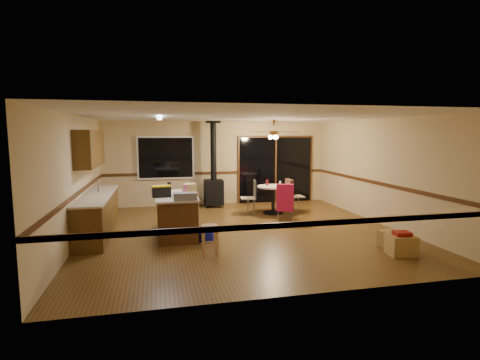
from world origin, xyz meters
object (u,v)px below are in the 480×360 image
object	(u,v)px
box_corner_a	(401,245)
box_corner_b	(390,239)
kitchen_island	(176,215)
blue_bucket	(206,234)
toolbox_grey	(185,196)
toolbox_black	(161,192)
chair_left	(252,193)
chair_near	(285,198)
chair_right	(290,192)
wood_stove	(214,183)
dining_table	(273,195)
box_under_window	(190,200)
bar_stool	(210,240)

from	to	relation	value
box_corner_a	box_corner_b	size ratio (longest dim) A/B	1.23
kitchen_island	blue_bucket	distance (m)	0.87
toolbox_grey	toolbox_black	distance (m)	0.66
chair_left	chair_near	size ratio (longest dim) A/B	0.74
toolbox_black	chair_right	bearing A→B (deg)	28.35
wood_stove	chair_near	bearing A→B (deg)	-55.94
toolbox_grey	chair_near	distance (m)	3.06
dining_table	box_under_window	size ratio (longest dim) A/B	1.69
kitchen_island	chair_left	size ratio (longest dim) A/B	3.26
toolbox_black	blue_bucket	world-z (taller)	toolbox_black
chair_near	box_corner_b	size ratio (longest dim) A/B	1.81
blue_bucket	chair_near	distance (m)	2.67
toolbox_grey	box_corner_b	world-z (taller)	toolbox_grey
kitchen_island	chair_left	distance (m)	2.81
kitchen_island	toolbox_grey	distance (m)	0.86
chair_right	bar_stool	bearing A→B (deg)	-130.14
blue_bucket	box_corner_a	distance (m)	3.80
bar_stool	box_corner_b	xyz separation A→B (m)	(3.57, -0.23, -0.13)
bar_stool	box_corner_b	size ratio (longest dim) A/B	1.47
kitchen_island	box_under_window	size ratio (longest dim) A/B	3.15
box_corner_b	dining_table	bearing A→B (deg)	110.84
wood_stove	bar_stool	bearing A→B (deg)	-99.67
chair_left	toolbox_black	bearing A→B (deg)	-141.42
box_corner_b	toolbox_grey	bearing A→B (deg)	164.35
chair_left	box_under_window	world-z (taller)	chair_left
chair_right	box_corner_a	xyz separation A→B (m)	(0.68, -4.02, -0.42)
toolbox_grey	dining_table	world-z (taller)	toolbox_grey
bar_stool	box_under_window	bearing A→B (deg)	89.26
kitchen_island	bar_stool	xyz separation A→B (m)	(0.52, -1.54, -0.17)
toolbox_grey	bar_stool	xyz separation A→B (m)	(0.37, -0.87, -0.69)
toolbox_black	chair_near	world-z (taller)	toolbox_black
box_corner_a	box_corner_b	xyz separation A→B (m)	(0.12, 0.51, -0.02)
box_under_window	bar_stool	bearing A→B (deg)	-90.74
wood_stove	box_corner_b	bearing A→B (deg)	-59.96
kitchen_island	dining_table	bearing A→B (deg)	31.53
wood_stove	toolbox_grey	bearing A→B (deg)	-107.18
bar_stool	chair_left	world-z (taller)	chair_left
wood_stove	blue_bucket	xyz separation A→B (m)	(-0.73, -3.62, -0.59)
toolbox_grey	box_corner_a	distance (m)	4.22
wood_stove	chair_right	size ratio (longest dim) A/B	3.60
dining_table	chair_right	bearing A→B (deg)	5.05
blue_bucket	box_corner_b	world-z (taller)	box_corner_b
kitchen_island	box_under_window	distance (m)	3.16
box_corner_b	blue_bucket	bearing A→B (deg)	161.26
chair_near	box_corner_a	bearing A→B (deg)	-69.44
chair_left	chair_right	xyz separation A→B (m)	(1.11, -0.04, 0.01)
toolbox_black	dining_table	xyz separation A→B (m)	(3.07, 1.89, -0.47)
bar_stool	chair_left	bearing A→B (deg)	63.53
blue_bucket	chair_left	distance (m)	2.88
box_corner_a	wood_stove	bearing A→B (deg)	116.60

